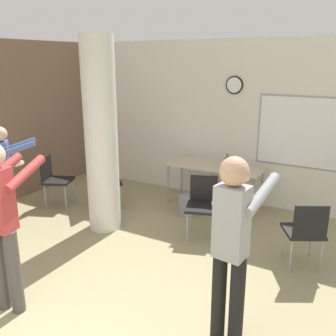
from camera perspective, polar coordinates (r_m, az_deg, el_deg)
The scene contains 12 objects.
wall_back at distance 6.67m, azimuth 10.58°, elevation 6.75°, with size 8.00×0.15×2.80m.
support_pillar at distance 5.45m, azimuth -10.16°, elevation 4.67°, with size 0.47×0.47×2.80m.
folding_table at distance 6.43m, azimuth 7.11°, elevation -0.06°, with size 1.65×0.63×0.73m.
bottle_on_table at distance 6.28m, azimuth 8.99°, elevation 0.84°, with size 0.08×0.08×0.24m.
waste_bin at distance 6.21m, azimuth 3.04°, elevation -5.63°, with size 0.31×0.31×0.32m.
chair_table_front at distance 5.39m, azimuth 5.29°, elevation -5.16°, with size 0.56×0.56×0.87m.
chair_near_pillar at distance 6.44m, azimuth -9.87°, elevation -1.69°, with size 0.62×0.62×0.87m.
chair_mid_room at distance 4.83m, azimuth 20.21°, elevation -8.79°, with size 0.60×0.60×0.87m.
chair_by_left_wall at distance 6.75m, azimuth -16.95°, elevation -1.35°, with size 0.58×0.58×0.87m.
person_playing_side at distance 3.22m, azimuth 9.76°, elevation -10.68°, with size 0.44×0.70×1.75m.
person_watching_back at distance 5.91m, azimuth -23.47°, elevation -0.34°, with size 0.60×0.60×1.56m.
person_playing_front at distance 3.96m, azimuth -23.96°, elevation -6.59°, with size 0.48×0.68×1.75m.
Camera 1 is at (2.16, -1.16, 2.48)m, focal length 40.00 mm.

